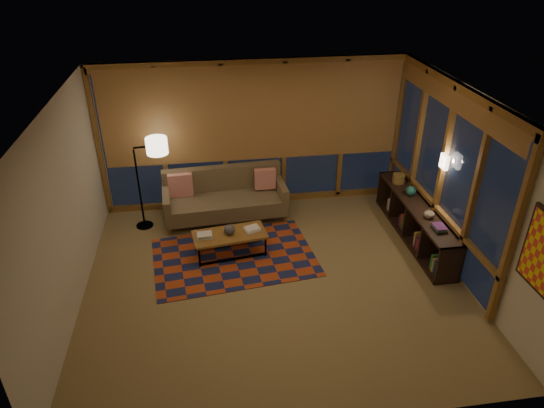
{
  "coord_description": "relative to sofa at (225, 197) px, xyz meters",
  "views": [
    {
      "loc": [
        -0.87,
        -5.68,
        4.51
      ],
      "look_at": [
        0.03,
        0.45,
        1.04
      ],
      "focal_mm": 32.0,
      "sensor_mm": 36.0,
      "label": 1
    }
  ],
  "objects": [
    {
      "name": "floor",
      "position": [
        0.6,
        -1.89,
        -0.43
      ],
      "size": [
        5.5,
        5.0,
        0.01
      ],
      "primitive_type": "cube",
      "color": "#9C804D",
      "rests_on": "ground"
    },
    {
      "name": "ceiling",
      "position": [
        0.6,
        -1.89,
        2.27
      ],
      "size": [
        5.5,
        5.0,
        0.01
      ],
      "primitive_type": "cube",
      "color": "silver",
      "rests_on": "walls"
    },
    {
      "name": "walls",
      "position": [
        0.6,
        -1.89,
        0.92
      ],
      "size": [
        5.51,
        5.01,
        2.7
      ],
      "color": "beige",
      "rests_on": "floor"
    },
    {
      "name": "window_wall_back",
      "position": [
        0.6,
        0.54,
        0.92
      ],
      "size": [
        5.3,
        0.16,
        2.6
      ],
      "primitive_type": null,
      "color": "brown",
      "rests_on": "walls"
    },
    {
      "name": "window_wall_right",
      "position": [
        3.28,
        -1.29,
        0.92
      ],
      "size": [
        0.16,
        3.7,
        2.6
      ],
      "primitive_type": null,
      "color": "brown",
      "rests_on": "walls"
    },
    {
      "name": "wall_sconce",
      "position": [
        3.22,
        -1.44,
        1.12
      ],
      "size": [
        0.12,
        0.18,
        0.22
      ],
      "primitive_type": null,
      "color": "beige",
      "rests_on": "walls"
    },
    {
      "name": "sofa",
      "position": [
        0.0,
        0.0,
        0.0
      ],
      "size": [
        2.18,
        1.0,
        0.87
      ],
      "primitive_type": null,
      "rotation": [
        0.0,
        0.0,
        0.07
      ],
      "color": "brown",
      "rests_on": "floor"
    },
    {
      "name": "pillow_left",
      "position": [
        -0.76,
        0.15,
        0.21
      ],
      "size": [
        0.43,
        0.15,
        0.42
      ],
      "primitive_type": null,
      "rotation": [
        0.0,
        0.0,
        0.02
      ],
      "color": "red",
      "rests_on": "sofa"
    },
    {
      "name": "pillow_right",
      "position": [
        0.74,
        0.17,
        0.19
      ],
      "size": [
        0.38,
        0.13,
        0.38
      ],
      "primitive_type": null,
      "rotation": [
        0.0,
        0.0,
        0.01
      ],
      "color": "red",
      "rests_on": "sofa"
    },
    {
      "name": "area_rug",
      "position": [
        0.05,
        -1.23,
        -0.43
      ],
      "size": [
        2.68,
        1.94,
        0.01
      ],
      "primitive_type": "cube",
      "rotation": [
        0.0,
        0.0,
        0.11
      ],
      "color": "#B14018",
      "rests_on": "floor"
    },
    {
      "name": "coffee_table",
      "position": [
        0.0,
        -1.12,
        -0.24
      ],
      "size": [
        1.21,
        0.68,
        0.38
      ],
      "primitive_type": null,
      "rotation": [
        0.0,
        0.0,
        0.14
      ],
      "color": "brown",
      "rests_on": "floor"
    },
    {
      "name": "book_stack_a",
      "position": [
        -0.39,
        -1.17,
        -0.02
      ],
      "size": [
        0.23,
        0.18,
        0.06
      ],
      "primitive_type": null,
      "rotation": [
        0.0,
        0.0,
        0.03
      ],
      "color": "silver",
      "rests_on": "coffee_table"
    },
    {
      "name": "book_stack_b",
      "position": [
        0.37,
        -1.07,
        -0.03
      ],
      "size": [
        0.29,
        0.26,
        0.05
      ],
      "primitive_type": null,
      "rotation": [
        0.0,
        0.0,
        0.32
      ],
      "color": "silver",
      "rests_on": "coffee_table"
    },
    {
      "name": "ceramic_pot",
      "position": [
        0.0,
        -1.13,
        0.03
      ],
      "size": [
        0.2,
        0.2,
        0.17
      ],
      "primitive_type": "sphere",
      "rotation": [
        0.0,
        0.0,
        -0.15
      ],
      "color": "#25262C",
      "rests_on": "coffee_table"
    },
    {
      "name": "floor_lamp",
      "position": [
        -1.44,
        -0.05,
        0.38
      ],
      "size": [
        0.58,
        0.42,
        1.62
      ],
      "primitive_type": null,
      "rotation": [
        0.0,
        0.0,
        0.12
      ],
      "color": "black",
      "rests_on": "floor"
    },
    {
      "name": "bookshelf",
      "position": [
        3.09,
        -1.09,
        -0.12
      ],
      "size": [
        0.4,
        2.55,
        0.64
      ],
      "primitive_type": null,
      "color": "black",
      "rests_on": "floor"
    },
    {
      "name": "basket",
      "position": [
        3.07,
        -0.28,
        0.28
      ],
      "size": [
        0.23,
        0.23,
        0.16
      ],
      "primitive_type": "cylinder",
      "rotation": [
        0.0,
        0.0,
        0.07
      ],
      "color": "olive",
      "rests_on": "bookshelf"
    },
    {
      "name": "teal_bowl",
      "position": [
        3.09,
        -0.78,
        0.29
      ],
      "size": [
        0.21,
        0.21,
        0.17
      ],
      "primitive_type": "sphere",
      "rotation": [
        0.0,
        0.0,
        0.26
      ],
      "color": "#205E55",
      "rests_on": "bookshelf"
    },
    {
      "name": "vase",
      "position": [
        3.09,
        -1.52,
        0.29
      ],
      "size": [
        0.19,
        0.19,
        0.17
      ],
      "primitive_type": "imported",
      "rotation": [
        0.0,
        0.0,
        -0.22
      ],
      "color": "tan",
      "rests_on": "bookshelf"
    },
    {
      "name": "shelf_book_stack",
      "position": [
        3.09,
        -1.87,
        0.24
      ],
      "size": [
        0.19,
        0.26,
        0.07
      ],
      "primitive_type": null,
      "rotation": [
        0.0,
        0.0,
        -0.05
      ],
      "color": "silver",
      "rests_on": "bookshelf"
    }
  ]
}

